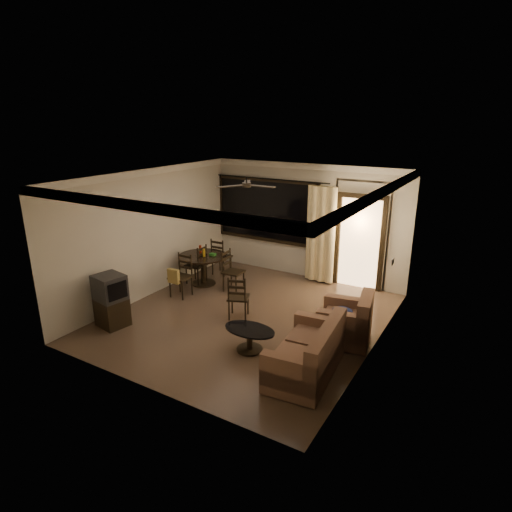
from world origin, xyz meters
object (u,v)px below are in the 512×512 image
Objects in this scene: dining_chair_east at (233,279)px; dining_table at (203,261)px; dining_chair_north at (221,263)px; sofa at (309,355)px; dining_chair_west at (197,272)px; dining_chair_south at (181,283)px; tv_cabinet at (111,300)px; coffee_table at (250,336)px; armchair at (348,323)px; side_chair at (238,305)px.

dining_table is at bearing 89.92° from dining_chair_east.
dining_chair_north is 0.57× the size of sofa.
dining_chair_west is at bearing 91.07° from dining_chair_east.
dining_chair_south is at bearing 11.92° from dining_chair_west.
tv_cabinet is 1.11× the size of coffee_table.
tv_cabinet is 0.61× the size of sofa.
dining_chair_north reaches higher than coffee_table.
dining_chair_north is 3.85m from coffee_table.
dining_chair_east is 0.57× the size of sofa.
sofa is 1.63× the size of armchair.
armchair is (3.87, -0.06, 0.06)m from dining_chair_south.
dining_table is 1.21× the size of dining_chair_north.
dining_chair_north is 0.93× the size of tv_cabinet.
dining_chair_north is 4.27m from armchair.
armchair is (4.08, 1.69, -0.15)m from tv_cabinet.
tv_cabinet is at bearing -98.54° from dining_chair_south.
dining_table is 1.21× the size of dining_chair_south.
tv_cabinet is at bearing -167.73° from armchair.
dining_chair_north is 2.57m from side_chair.
tv_cabinet reaches higher than side_chair.
dining_table is 0.88m from dining_chair_east.
dining_chair_east is 1.20m from dining_chair_south.
dining_chair_west is at bearing 77.61° from dining_chair_north.
sofa reaches higher than coffee_table.
dining_chair_west reaches higher than coffee_table.
dining_chair_south reaches higher than side_chair.
dining_table is at bearing 96.44° from dining_chair_west.
sofa is (2.89, -2.25, 0.06)m from dining_chair_east.
dining_chair_east is at bearing 91.07° from dining_chair_west.
dining_chair_north is at bearing 132.14° from coffee_table.
armchair is (3.92, -1.70, 0.08)m from dining_chair_north.
dining_chair_south is 3.87m from armchair.
tv_cabinet is at bearing 15.77° from side_chair.
dining_table is 2.06m from side_chair.
tv_cabinet is at bearing -1.88° from dining_chair_west.
side_chair is at bearing -143.80° from dining_chair_east.
dining_chair_north reaches higher than sofa.
dining_chair_west is (-0.18, -0.03, -0.28)m from dining_table.
dining_chair_east is 1.15m from dining_chair_north.
dining_chair_west reaches higher than side_chair.
side_chair is at bearing -32.86° from dining_table.
dining_chair_west is 0.93× the size of armchair.
dining_chair_east is 1.00× the size of dining_chair_north.
dining_chair_east is at bearing 45.70° from dining_chair_south.
armchair reaches higher than coffee_table.
armchair is at bearing 162.34° from side_chair.
tv_cabinet is at bearing -168.87° from coffee_table.
dining_chair_west is 3.41m from coffee_table.
coffee_table is (2.56, -2.07, -0.30)m from dining_table.
dining_chair_west and dining_chair_north have the same top height.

